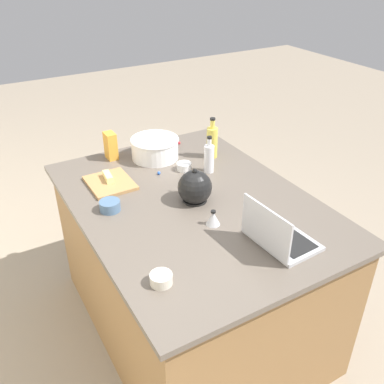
% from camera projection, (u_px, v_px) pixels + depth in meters
% --- Properties ---
extents(ground_plane, '(12.00, 12.00, 0.00)m').
position_uv_depth(ground_plane, '(192.00, 320.00, 2.71)').
color(ground_plane, gray).
extents(island_counter, '(1.59, 1.16, 0.90)m').
position_uv_depth(island_counter, '(192.00, 266.00, 2.48)').
color(island_counter, olive).
rests_on(island_counter, ground).
extents(laptop, '(0.32, 0.25, 0.22)m').
position_uv_depth(laptop, '(277.00, 236.00, 1.90)').
color(laptop, '#B7B7BC').
rests_on(laptop, island_counter).
extents(mixing_bowl_large, '(0.30, 0.30, 0.13)m').
position_uv_depth(mixing_bowl_large, '(155.00, 148.00, 2.65)').
color(mixing_bowl_large, white).
rests_on(mixing_bowl_large, island_counter).
extents(bottle_oil, '(0.07, 0.07, 0.26)m').
position_uv_depth(bottle_oil, '(212.00, 142.00, 2.64)').
color(bottle_oil, '#DBC64C').
rests_on(bottle_oil, island_counter).
extents(bottle_vinegar, '(0.06, 0.06, 0.22)m').
position_uv_depth(bottle_vinegar, '(209.00, 158.00, 2.48)').
color(bottle_vinegar, white).
rests_on(bottle_vinegar, island_counter).
extents(kettle, '(0.21, 0.18, 0.20)m').
position_uv_depth(kettle, '(195.00, 187.00, 2.20)').
color(kettle, black).
rests_on(kettle, island_counter).
extents(cutting_board, '(0.28, 0.24, 0.02)m').
position_uv_depth(cutting_board, '(110.00, 183.00, 2.39)').
color(cutting_board, '#AD7F4C').
rests_on(cutting_board, island_counter).
extents(butter_stick_left, '(0.11, 0.05, 0.04)m').
position_uv_depth(butter_stick_left, '(108.00, 177.00, 2.39)').
color(butter_stick_left, '#F4E58C').
rests_on(butter_stick_left, cutting_board).
extents(ramekin_small, '(0.11, 0.11, 0.05)m').
position_uv_depth(ramekin_small, '(110.00, 206.00, 2.15)').
color(ramekin_small, slate).
rests_on(ramekin_small, island_counter).
extents(ramekin_medium, '(0.09, 0.09, 0.04)m').
position_uv_depth(ramekin_medium, '(184.00, 166.00, 2.53)').
color(ramekin_medium, white).
rests_on(ramekin_medium, island_counter).
extents(ramekin_wide, '(0.09, 0.09, 0.05)m').
position_uv_depth(ramekin_wide, '(161.00, 279.00, 1.69)').
color(ramekin_wide, beige).
rests_on(ramekin_wide, island_counter).
extents(kitchen_timer, '(0.07, 0.07, 0.08)m').
position_uv_depth(kitchen_timer, '(213.00, 218.00, 2.04)').
color(kitchen_timer, '#B2B2B7').
rests_on(kitchen_timer, island_counter).
extents(candy_bag, '(0.09, 0.06, 0.17)m').
position_uv_depth(candy_bag, '(111.00, 146.00, 2.63)').
color(candy_bag, gold).
rests_on(candy_bag, island_counter).
extents(candy_0, '(0.02, 0.02, 0.02)m').
position_uv_depth(candy_0, '(184.00, 186.00, 2.36)').
color(candy_0, green).
rests_on(candy_0, island_counter).
extents(candy_1, '(0.02, 0.02, 0.02)m').
position_uv_depth(candy_1, '(179.00, 143.00, 2.85)').
color(candy_1, red).
rests_on(candy_1, island_counter).
extents(candy_3, '(0.02, 0.02, 0.02)m').
position_uv_depth(candy_3, '(159.00, 173.00, 2.49)').
color(candy_3, blue).
rests_on(candy_3, island_counter).
extents(candy_5, '(0.02, 0.02, 0.02)m').
position_uv_depth(candy_5, '(176.00, 145.00, 2.83)').
color(candy_5, blue).
rests_on(candy_5, island_counter).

